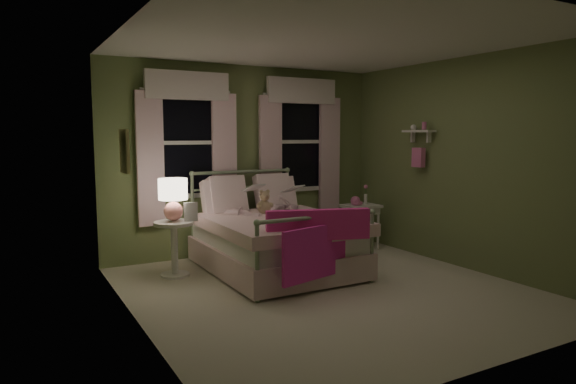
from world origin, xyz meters
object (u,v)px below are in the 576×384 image
nightstand_left (174,241)px  teddy_bear (264,204)px  bed (274,239)px  child_left (239,190)px  child_right (278,189)px  nightstand_right (361,211)px  table_lamp (173,196)px

nightstand_left → teddy_bear: bearing=-3.4°
bed → nightstand_left: (-1.15, 0.33, 0.03)m
child_left → teddy_bear: (0.28, -0.16, -0.17)m
child_left → child_right: bearing=161.8°
child_left → child_right: size_ratio=1.01×
child_left → nightstand_right: size_ratio=1.21×
bed → child_right: size_ratio=2.66×
teddy_bear → bed: bearing=-90.0°
teddy_bear → nightstand_left: 1.21m
child_left → teddy_bear: 0.36m
nightstand_left → table_lamp: table_lamp is taller
nightstand_right → child_left: bearing=179.9°
nightstand_left → bed: bearing=-16.1°
child_left → nightstand_left: 1.02m
child_right → teddy_bear: (-0.28, -0.16, -0.16)m
teddy_bear → child_right: bearing=29.5°
child_left → table_lamp: 0.87m
child_left → bed: bearing=105.4°
teddy_bear → nightstand_right: (1.63, 0.15, -0.24)m
bed → nightstand_right: bearing=14.3°
child_left → nightstand_right: (1.91, -0.00, -0.41)m
table_lamp → nightstand_right: size_ratio=0.77×
teddy_bear → nightstand_left: (-1.15, 0.07, -0.37)m
child_left → table_lamp: bearing=-12.3°
teddy_bear → table_lamp: size_ratio=0.62×
bed → child_left: (-0.28, 0.42, 0.57)m
child_right → nightstand_left: bearing=0.6°
child_right → nightstand_right: bearing=176.8°
table_lamp → child_right: bearing=3.6°
child_right → table_lamp: 1.43m
bed → nightstand_right: (1.63, 0.42, 0.17)m
child_left → teddy_bear: size_ratio=2.54×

